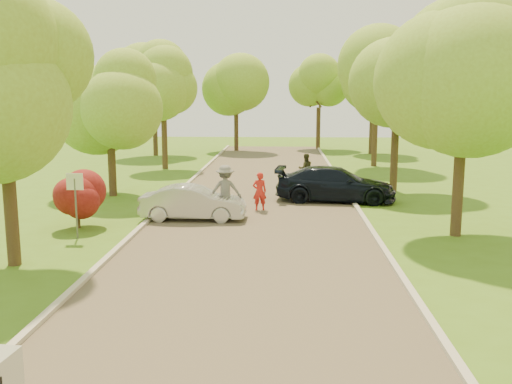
% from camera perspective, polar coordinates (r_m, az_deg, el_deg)
% --- Properties ---
extents(ground, '(100.00, 100.00, 0.00)m').
position_cam_1_polar(ground, '(14.80, -1.18, -8.76)').
color(ground, '#456F1A').
rests_on(ground, ground).
extents(road, '(8.00, 60.00, 0.01)m').
position_cam_1_polar(road, '(22.52, 0.21, -2.30)').
color(road, '#4C4438').
rests_on(road, ground).
extents(curb_left, '(0.18, 60.00, 0.12)m').
position_cam_1_polar(curb_left, '(23.04, -9.91, -2.03)').
color(curb_left, '#B2AD9E').
rests_on(curb_left, ground).
extents(curb_right, '(0.18, 60.00, 0.12)m').
position_cam_1_polar(curb_right, '(22.70, 10.49, -2.22)').
color(curb_right, '#B2AD9E').
rests_on(curb_right, ground).
extents(street_sign, '(0.55, 0.06, 2.17)m').
position_cam_1_polar(street_sign, '(19.49, -17.63, 0.02)').
color(street_sign, '#59595E').
rests_on(street_sign, ground).
extents(red_shrub, '(1.70, 1.70, 1.95)m').
position_cam_1_polar(red_shrub, '(21.13, -17.44, -0.53)').
color(red_shrub, '#382619').
rests_on(red_shrub, ground).
extents(tree_l_mida, '(4.71, 4.60, 7.39)m').
position_cam_1_polar(tree_l_mida, '(16.68, -23.51, 10.58)').
color(tree_l_mida, '#382619').
rests_on(tree_l_mida, ground).
extents(tree_l_midb, '(4.30, 4.20, 6.62)m').
position_cam_1_polar(tree_l_midb, '(27.15, -14.11, 9.20)').
color(tree_l_midb, '#382619').
rests_on(tree_l_midb, ground).
extents(tree_l_far, '(4.92, 4.80, 7.79)m').
position_cam_1_polar(tree_l_far, '(36.76, -8.96, 10.81)').
color(tree_l_far, '#382619').
rests_on(tree_l_far, ground).
extents(tree_r_mida, '(5.13, 5.00, 7.95)m').
position_cam_1_polar(tree_r_mida, '(19.96, 20.82, 11.53)').
color(tree_r_mida, '#382619').
rests_on(tree_r_mida, ground).
extents(tree_r_midb, '(4.51, 4.40, 7.01)m').
position_cam_1_polar(tree_r_midb, '(28.57, 14.31, 9.80)').
color(tree_r_midb, '#382619').
rests_on(tree_r_midb, ground).
extents(tree_r_far, '(5.33, 5.20, 8.34)m').
position_cam_1_polar(tree_r_far, '(38.54, 12.33, 11.19)').
color(tree_r_far, '#382619').
rests_on(tree_r_far, ground).
extents(tree_bg_a, '(5.12, 5.00, 7.72)m').
position_cam_1_polar(tree_bg_a, '(45.08, -9.91, 10.36)').
color(tree_bg_a, '#382619').
rests_on(tree_bg_a, ground).
extents(tree_bg_b, '(5.12, 5.00, 7.95)m').
position_cam_1_polar(tree_bg_b, '(46.58, 11.91, 10.55)').
color(tree_bg_b, '#382619').
rests_on(tree_bg_b, ground).
extents(tree_bg_c, '(4.92, 4.80, 7.33)m').
position_cam_1_polar(tree_bg_c, '(48.16, -1.76, 10.10)').
color(tree_bg_c, '#382619').
rests_on(tree_bg_c, ground).
extents(tree_bg_d, '(5.12, 5.00, 7.72)m').
position_cam_1_polar(tree_bg_d, '(50.12, 6.58, 10.36)').
color(tree_bg_d, '#382619').
rests_on(tree_bg_d, ground).
extents(silver_sedan, '(3.98, 1.42, 1.31)m').
position_cam_1_polar(silver_sedan, '(21.69, -6.30, -1.07)').
color(silver_sedan, '#AFB0B4').
rests_on(silver_sedan, ground).
extents(dark_sedan, '(5.49, 2.69, 1.54)m').
position_cam_1_polar(dark_sedan, '(25.54, 7.94, 0.78)').
color(dark_sedan, black).
rests_on(dark_sedan, ground).
extents(longboard, '(0.36, 1.00, 0.11)m').
position_cam_1_polar(longboard, '(22.04, -3.06, -2.31)').
color(longboard, black).
rests_on(longboard, ground).
extents(skateboarder, '(1.30, 0.82, 1.92)m').
position_cam_1_polar(skateboarder, '(21.85, -3.09, 0.20)').
color(skateboarder, slate).
rests_on(skateboarder, longboard).
extents(person_striped, '(0.64, 0.49, 1.58)m').
position_cam_1_polar(person_striped, '(23.25, 0.36, 0.05)').
color(person_striped, red).
rests_on(person_striped, ground).
extents(person_olive, '(0.89, 0.75, 1.60)m').
position_cam_1_polar(person_olive, '(30.47, 4.98, 2.34)').
color(person_olive, '#2C2F1C').
rests_on(person_olive, ground).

